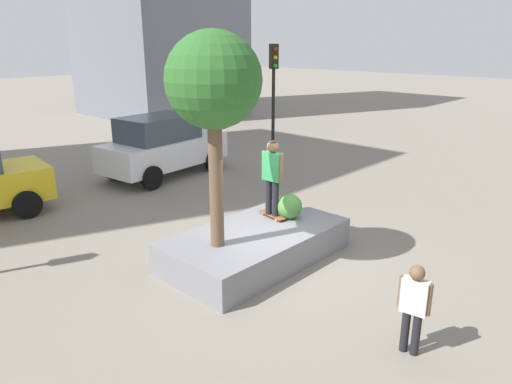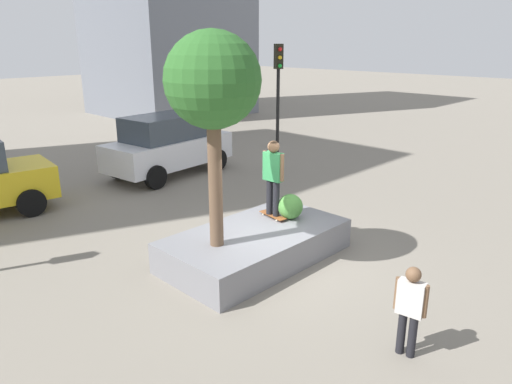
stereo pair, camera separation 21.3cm
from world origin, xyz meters
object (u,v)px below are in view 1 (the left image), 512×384
Objects in this scene: planter_ledge at (256,245)px; police_car at (163,145)px; traffic_light_corner at (274,86)px; plaza_tree at (213,84)px; bystander_watching at (414,304)px; skateboarder at (272,173)px; skateboard at (272,215)px.

planter_ledge is 7.78m from police_car.
planter_ledge is at bearing -141.53° from traffic_light_corner.
bystander_watching is (0.30, -4.12, -3.07)m from plaza_tree.
skateboarder is at bearing -105.57° from police_car.
skateboarder reaches higher than skateboard.
plaza_tree is at bearing -173.30° from skateboarder.
skateboarder is at bearing -138.90° from traffic_light_corner.
police_car is at bearing 61.53° from plaza_tree.
police_car reaches higher than skateboard.
plaza_tree is 5.14× the size of skateboard.
skateboarder is 0.37× the size of police_car.
plaza_tree reaches higher than bystander_watching.
bystander_watching is (-3.58, -11.28, -0.24)m from police_car.
police_car reaches higher than bystander_watching.
police_car is 3.24× the size of bystander_watching.
plaza_tree reaches higher than police_car.
plaza_tree is 0.92× the size of traffic_light_corner.
skateboarder is at bearing 18.52° from planter_ledge.
plaza_tree reaches higher than skateboarder.
bystander_watching reaches higher than planter_ledge.
skateboard is 1.05m from skateboarder.
traffic_light_corner is (3.17, -2.48, 2.01)m from police_car.
skateboarder is (0.86, 0.29, 1.45)m from planter_ledge.
traffic_light_corner is at bearing 33.56° from plaza_tree.
bystander_watching is at bearing -110.81° from skateboarder.
skateboard is at bearing 18.52° from planter_ledge.
skateboarder is at bearing -161.57° from skateboard.
plaza_tree is at bearing -146.44° from traffic_light_corner.
skateboarder is 7.23m from police_car.
planter_ledge is 2.32× the size of skateboarder.
skateboarder reaches higher than planter_ledge.
skateboarder is 0.39× the size of traffic_light_corner.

